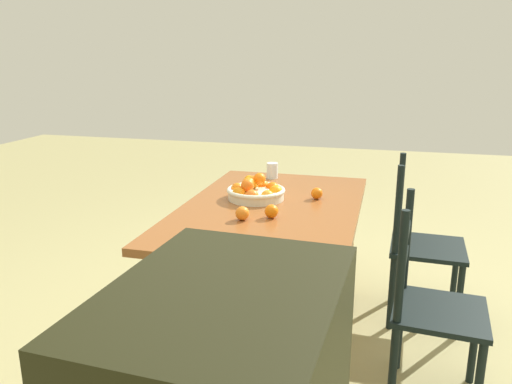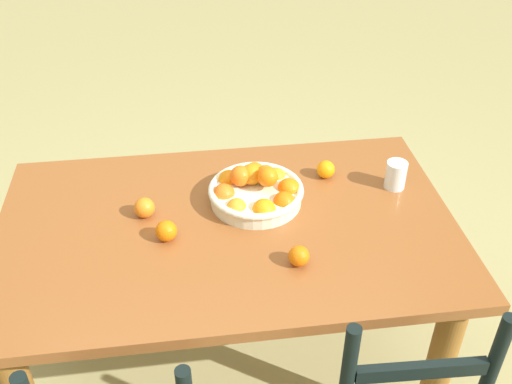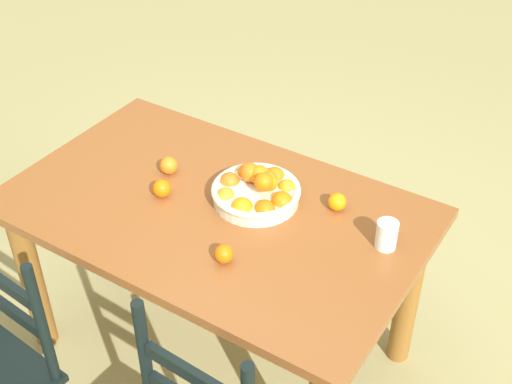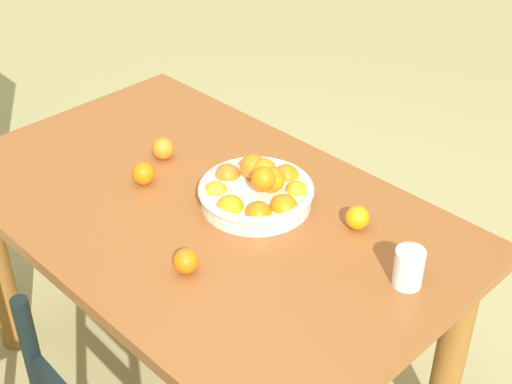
{
  "view_description": "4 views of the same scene",
  "coord_description": "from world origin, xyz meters",
  "px_view_note": "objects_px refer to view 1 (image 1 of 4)",
  "views": [
    {
      "loc": [
        2.51,
        0.58,
        1.54
      ],
      "look_at": [
        -0.11,
        -0.11,
        0.8
      ],
      "focal_mm": 35.52,
      "sensor_mm": 36.0,
      "label": 1
    },
    {
      "loc": [
        0.1,
        1.5,
        1.98
      ],
      "look_at": [
        -0.11,
        -0.11,
        0.8
      ],
      "focal_mm": 41.57,
      "sensor_mm": 36.0,
      "label": 2
    },
    {
      "loc": [
        -1.18,
        1.57,
        2.3
      ],
      "look_at": [
        -0.11,
        -0.11,
        0.8
      ],
      "focal_mm": 48.58,
      "sensor_mm": 36.0,
      "label": 3
    },
    {
      "loc": [
        -1.31,
        1.08,
        1.94
      ],
      "look_at": [
        -0.11,
        -0.11,
        0.8
      ],
      "focal_mm": 51.3,
      "sensor_mm": 36.0,
      "label": 4
    }
  ],
  "objects_px": {
    "dining_table": "(270,230)",
    "orange_loose_0": "(317,193)",
    "fruit_bowl": "(256,191)",
    "orange_loose_3": "(242,213)",
    "chair_near_window": "(430,310)",
    "chair_by_cabinet": "(420,247)",
    "drinking_glass": "(272,171)",
    "orange_loose_1": "(249,181)",
    "orange_loose_2": "(271,211)"
  },
  "relations": [
    {
      "from": "chair_by_cabinet",
      "to": "drinking_glass",
      "type": "bearing_deg",
      "value": 80.02
    },
    {
      "from": "dining_table",
      "to": "chair_near_window",
      "type": "height_order",
      "value": "chair_near_window"
    },
    {
      "from": "orange_loose_3",
      "to": "orange_loose_2",
      "type": "bearing_deg",
      "value": 118.37
    },
    {
      "from": "dining_table",
      "to": "orange_loose_0",
      "type": "bearing_deg",
      "value": 131.89
    },
    {
      "from": "orange_loose_1",
      "to": "drinking_glass",
      "type": "bearing_deg",
      "value": 158.13
    },
    {
      "from": "orange_loose_1",
      "to": "orange_loose_0",
      "type": "bearing_deg",
      "value": 67.34
    },
    {
      "from": "dining_table",
      "to": "orange_loose_3",
      "type": "height_order",
      "value": "orange_loose_3"
    },
    {
      "from": "chair_near_window",
      "to": "dining_table",
      "type": "bearing_deg",
      "value": 72.45
    },
    {
      "from": "chair_near_window",
      "to": "chair_by_cabinet",
      "type": "xyz_separation_m",
      "value": [
        -0.74,
        -0.01,
        0.02
      ]
    },
    {
      "from": "chair_by_cabinet",
      "to": "drinking_glass",
      "type": "distance_m",
      "value": 1.02
    },
    {
      "from": "chair_near_window",
      "to": "orange_loose_2",
      "type": "height_order",
      "value": "chair_near_window"
    },
    {
      "from": "dining_table",
      "to": "chair_near_window",
      "type": "relative_size",
      "value": 1.6
    },
    {
      "from": "orange_loose_3",
      "to": "chair_by_cabinet",
      "type": "bearing_deg",
      "value": 126.99
    },
    {
      "from": "chair_by_cabinet",
      "to": "drinking_glass",
      "type": "height_order",
      "value": "chair_by_cabinet"
    },
    {
      "from": "orange_loose_1",
      "to": "chair_near_window",
      "type": "bearing_deg",
      "value": 55.35
    },
    {
      "from": "dining_table",
      "to": "chair_near_window",
      "type": "xyz_separation_m",
      "value": [
        0.34,
        0.82,
        -0.19
      ]
    },
    {
      "from": "chair_by_cabinet",
      "to": "orange_loose_1",
      "type": "height_order",
      "value": "chair_by_cabinet"
    },
    {
      "from": "orange_loose_0",
      "to": "dining_table",
      "type": "bearing_deg",
      "value": -48.11
    },
    {
      "from": "orange_loose_0",
      "to": "orange_loose_3",
      "type": "bearing_deg",
      "value": -32.8
    },
    {
      "from": "chair_near_window",
      "to": "orange_loose_0",
      "type": "bearing_deg",
      "value": 53.2
    },
    {
      "from": "dining_table",
      "to": "orange_loose_0",
      "type": "relative_size",
      "value": 23.35
    },
    {
      "from": "orange_loose_2",
      "to": "fruit_bowl",
      "type": "bearing_deg",
      "value": -152.2
    },
    {
      "from": "chair_near_window",
      "to": "fruit_bowl",
      "type": "bearing_deg",
      "value": 69.09
    },
    {
      "from": "chair_near_window",
      "to": "orange_loose_0",
      "type": "height_order",
      "value": "chair_near_window"
    },
    {
      "from": "dining_table",
      "to": "orange_loose_1",
      "type": "bearing_deg",
      "value": -149.52
    },
    {
      "from": "chair_near_window",
      "to": "chair_by_cabinet",
      "type": "bearing_deg",
      "value": 5.76
    },
    {
      "from": "chair_by_cabinet",
      "to": "orange_loose_3",
      "type": "relative_size",
      "value": 14.16
    },
    {
      "from": "orange_loose_3",
      "to": "drinking_glass",
      "type": "relative_size",
      "value": 0.68
    },
    {
      "from": "fruit_bowl",
      "to": "orange_loose_3",
      "type": "xyz_separation_m",
      "value": [
        0.38,
        0.03,
        -0.01
      ]
    },
    {
      "from": "chair_near_window",
      "to": "drinking_glass",
      "type": "xyz_separation_m",
      "value": [
        -0.95,
        -0.95,
        0.37
      ]
    },
    {
      "from": "fruit_bowl",
      "to": "drinking_glass",
      "type": "height_order",
      "value": "fruit_bowl"
    },
    {
      "from": "dining_table",
      "to": "orange_loose_1",
      "type": "xyz_separation_m",
      "value": [
        -0.38,
        -0.22,
        0.17
      ]
    },
    {
      "from": "drinking_glass",
      "to": "orange_loose_0",
      "type": "bearing_deg",
      "value": 40.24
    },
    {
      "from": "chair_by_cabinet",
      "to": "orange_loose_3",
      "type": "distance_m",
      "value": 1.16
    },
    {
      "from": "chair_by_cabinet",
      "to": "drinking_glass",
      "type": "relative_size",
      "value": 9.61
    },
    {
      "from": "chair_by_cabinet",
      "to": "chair_near_window",
      "type": "bearing_deg",
      "value": -176.69
    },
    {
      "from": "orange_loose_2",
      "to": "orange_loose_1",
      "type": "bearing_deg",
      "value": -154.57
    },
    {
      "from": "chair_by_cabinet",
      "to": "orange_loose_2",
      "type": "distance_m",
      "value": 1.02
    },
    {
      "from": "fruit_bowl",
      "to": "orange_loose_1",
      "type": "relative_size",
      "value": 4.97
    },
    {
      "from": "orange_loose_3",
      "to": "drinking_glass",
      "type": "height_order",
      "value": "drinking_glass"
    },
    {
      "from": "orange_loose_1",
      "to": "drinking_glass",
      "type": "relative_size",
      "value": 0.65
    },
    {
      "from": "orange_loose_1",
      "to": "drinking_glass",
      "type": "distance_m",
      "value": 0.25
    },
    {
      "from": "dining_table",
      "to": "drinking_glass",
      "type": "relative_size",
      "value": 14.88
    },
    {
      "from": "dining_table",
      "to": "orange_loose_2",
      "type": "xyz_separation_m",
      "value": [
        0.2,
        0.05,
        0.17
      ]
    },
    {
      "from": "fruit_bowl",
      "to": "orange_loose_1",
      "type": "distance_m",
      "value": 0.29
    },
    {
      "from": "dining_table",
      "to": "orange_loose_0",
      "type": "distance_m",
      "value": 0.34
    },
    {
      "from": "chair_by_cabinet",
      "to": "orange_loose_3",
      "type": "height_order",
      "value": "chair_by_cabinet"
    },
    {
      "from": "chair_near_window",
      "to": "orange_loose_1",
      "type": "distance_m",
      "value": 1.31
    },
    {
      "from": "chair_by_cabinet",
      "to": "orange_loose_1",
      "type": "bearing_deg",
      "value": 93.69
    },
    {
      "from": "chair_by_cabinet",
      "to": "orange_loose_0",
      "type": "relative_size",
      "value": 15.08
    }
  ]
}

